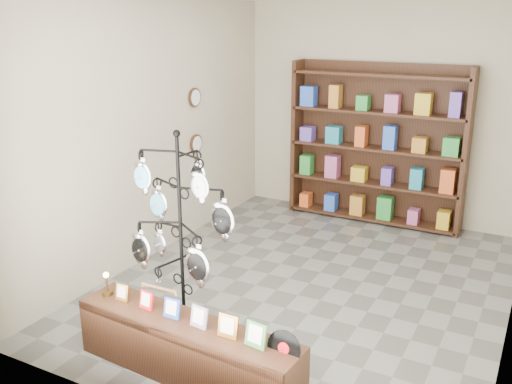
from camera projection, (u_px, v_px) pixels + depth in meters
ground at (309, 283)px, 6.23m from camera, size 5.00×5.00×0.00m
room_envelope at (315, 115)px, 5.68m from camera, size 5.00×5.00×5.00m
display_tree at (180, 223)px, 4.87m from camera, size 0.98×0.85×1.92m
front_shelf at (187, 349)px, 4.57m from camera, size 2.02×0.55×0.71m
back_shelving at (376, 149)px, 7.86m from camera, size 2.42×0.36×2.20m
wall_clocks at (195, 121)px, 7.34m from camera, size 0.03×0.24×0.84m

